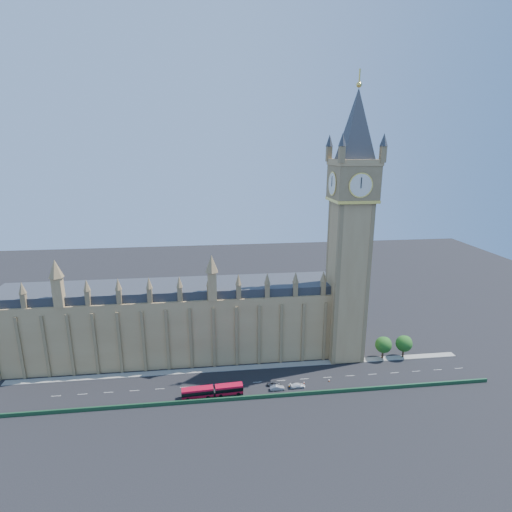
{
  "coord_description": "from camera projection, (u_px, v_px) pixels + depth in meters",
  "views": [
    {
      "loc": [
        -10.71,
        -116.63,
        75.12
      ],
      "look_at": [
        4.7,
        10.0,
        40.92
      ],
      "focal_mm": 28.0,
      "sensor_mm": 36.0,
      "label": 1
    }
  ],
  "objects": [
    {
      "name": "car_silver",
      "position": [
        277.0,
        388.0,
        128.49
      ],
      "size": [
        4.7,
        1.69,
        1.54
      ],
      "primitive_type": "imported",
      "rotation": [
        0.0,
        0.0,
        1.58
      ],
      "color": "#929499",
      "rests_on": "ground"
    },
    {
      "name": "bridge_parapet",
      "position": [
        248.0,
        398.0,
        123.74
      ],
      "size": [
        160.0,
        0.6,
        1.2
      ],
      "primitive_type": "cube",
      "color": "#1E4C2D",
      "rests_on": "ground"
    },
    {
      "name": "palace_westminster",
      "position": [
        172.0,
        321.0,
        147.11
      ],
      "size": [
        120.0,
        20.0,
        28.0
      ],
      "color": "#A17D4D",
      "rests_on": "ground"
    },
    {
      "name": "elizabeth_tower",
      "position": [
        351.0,
        211.0,
        136.25
      ],
      "size": [
        20.59,
        20.59,
        105.0
      ],
      "color": "#A17D4D",
      "rests_on": "ground"
    },
    {
      "name": "ground",
      "position": [
        246.0,
        383.0,
        132.53
      ],
      "size": [
        400.0,
        400.0,
        0.0
      ],
      "primitive_type": "plane",
      "color": "black",
      "rests_on": "ground"
    },
    {
      "name": "red_bus",
      "position": [
        212.0,
        391.0,
        125.14
      ],
      "size": [
        19.29,
        4.06,
        3.26
      ],
      "rotation": [
        0.0,
        0.0,
        0.06
      ],
      "color": "#AE0B27",
      "rests_on": "ground"
    },
    {
      "name": "cone_c",
      "position": [
        304.0,
        383.0,
        132.13
      ],
      "size": [
        0.45,
        0.45,
        0.65
      ],
      "rotation": [
        0.0,
        0.0,
        -0.11
      ],
      "color": "black",
      "rests_on": "ground"
    },
    {
      "name": "tree_east_far",
      "position": [
        405.0,
        343.0,
        147.76
      ],
      "size": [
        6.0,
        6.0,
        8.5
      ],
      "color": "#382619",
      "rests_on": "ground"
    },
    {
      "name": "cone_a",
      "position": [
        301.0,
        384.0,
        131.16
      ],
      "size": [
        0.59,
        0.59,
        0.78
      ],
      "rotation": [
        0.0,
        0.0,
        0.22
      ],
      "color": "black",
      "rests_on": "ground"
    },
    {
      "name": "tree_east_near",
      "position": [
        384.0,
        344.0,
        146.83
      ],
      "size": [
        6.0,
        6.0,
        8.5
      ],
      "color": "#382619",
      "rests_on": "ground"
    },
    {
      "name": "car_white",
      "position": [
        298.0,
        386.0,
        129.81
      ],
      "size": [
        5.02,
        2.21,
        1.43
      ],
      "primitive_type": "imported",
      "rotation": [
        0.0,
        0.0,
        1.61
      ],
      "color": "silver",
      "rests_on": "ground"
    },
    {
      "name": "kerb_north",
      "position": [
        243.0,
        368.0,
        141.61
      ],
      "size": [
        160.0,
        3.0,
        0.16
      ],
      "primitive_type": "cube",
      "color": "gray",
      "rests_on": "ground"
    },
    {
      "name": "cone_d",
      "position": [
        329.0,
        380.0,
        133.36
      ],
      "size": [
        0.53,
        0.53,
        0.77
      ],
      "rotation": [
        0.0,
        0.0,
        -0.11
      ],
      "color": "black",
      "rests_on": "ground"
    },
    {
      "name": "car_grey",
      "position": [
        274.0,
        383.0,
        131.01
      ],
      "size": [
        4.38,
        1.86,
        1.48
      ],
      "primitive_type": "imported",
      "rotation": [
        0.0,
        0.0,
        1.54
      ],
      "color": "#3F4047",
      "rests_on": "ground"
    },
    {
      "name": "cone_b",
      "position": [
        289.0,
        385.0,
        130.52
      ],
      "size": [
        0.61,
        0.61,
        0.76
      ],
      "rotation": [
        0.0,
        0.0,
        -0.34
      ],
      "color": "black",
      "rests_on": "ground"
    }
  ]
}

